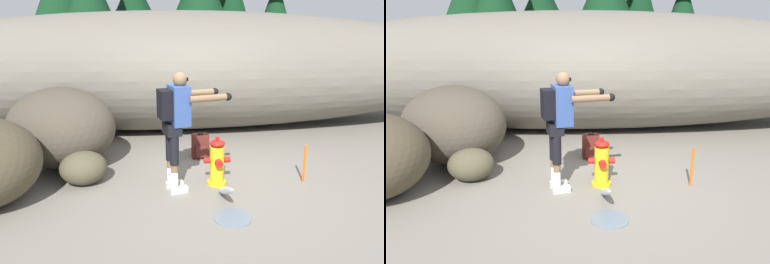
% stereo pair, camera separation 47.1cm
% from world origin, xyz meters
% --- Properties ---
extents(ground_plane, '(56.00, 56.00, 0.04)m').
position_xyz_m(ground_plane, '(0.00, 0.00, -0.02)').
color(ground_plane, slate).
extents(dirt_embankment, '(15.52, 3.20, 2.66)m').
position_xyz_m(dirt_embankment, '(0.00, 3.38, 1.33)').
color(dirt_embankment, '#666056').
rests_on(dirt_embankment, ground_plane).
extents(fire_hydrant, '(0.40, 0.35, 0.75)m').
position_xyz_m(fire_hydrant, '(0.15, -0.00, 0.34)').
color(fire_hydrant, gold).
rests_on(fire_hydrant, ground_plane).
extents(hydrant_water_jet, '(0.48, 1.17, 0.52)m').
position_xyz_m(hydrant_water_jet, '(0.15, -0.71, 0.14)').
color(hydrant_water_jet, silver).
rests_on(hydrant_water_jet, ground_plane).
extents(utility_worker, '(1.03, 0.66, 1.72)m').
position_xyz_m(utility_worker, '(-0.44, -0.14, 1.10)').
color(utility_worker, beige).
rests_on(utility_worker, ground_plane).
extents(spare_backpack, '(0.30, 0.29, 0.47)m').
position_xyz_m(spare_backpack, '(0.08, 1.19, 0.22)').
color(spare_backpack, '#511E19').
rests_on(spare_backpack, ground_plane).
extents(boulder_large, '(2.41, 2.36, 1.36)m').
position_xyz_m(boulder_large, '(-2.30, 1.08, 0.68)').
color(boulder_large, '#453D32').
rests_on(boulder_large, ground_plane).
extents(boulder_small, '(0.81, 0.75, 0.51)m').
position_xyz_m(boulder_small, '(-1.85, 0.27, 0.26)').
color(boulder_small, '#4C4632').
rests_on(boulder_small, ground_plane).
extents(pine_tree_ridge_end, '(1.85, 1.85, 5.67)m').
position_xyz_m(pine_tree_ridge_end, '(3.50, 7.33, 2.99)').
color(pine_tree_ridge_end, '#47331E').
rests_on(pine_tree_ridge_end, ground_plane).
extents(survey_stake, '(0.04, 0.04, 0.60)m').
position_xyz_m(survey_stake, '(1.50, -0.09, 0.30)').
color(survey_stake, '#E55914').
rests_on(survey_stake, ground_plane).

